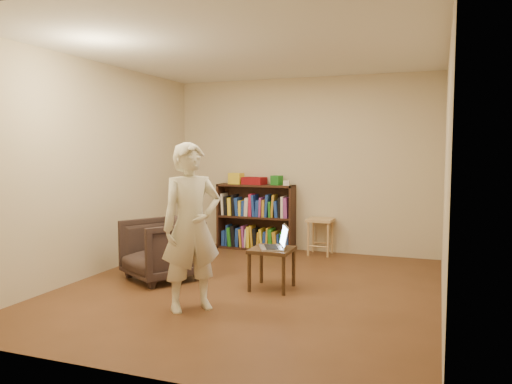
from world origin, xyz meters
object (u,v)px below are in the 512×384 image
(armchair, at_px, (162,249))
(laptop, at_px, (276,243))
(person, at_px, (191,227))
(stool, at_px, (320,226))
(side_table, at_px, (272,255))
(bookshelf, at_px, (256,221))

(armchair, bearing_deg, laptop, 34.01)
(armchair, relative_size, person, 0.49)
(stool, relative_size, side_table, 1.16)
(bookshelf, distance_m, person, 3.00)
(stool, height_order, laptop, laptop)
(laptop, bearing_deg, side_table, -119.00)
(side_table, distance_m, laptop, 0.15)
(stool, xyz_separation_m, person, (-0.59, -2.88, 0.38))
(laptop, height_order, person, person)
(bookshelf, relative_size, stool, 2.26)
(bookshelf, xyz_separation_m, stool, (1.02, -0.06, -0.01))
(stool, bearing_deg, side_table, -92.80)
(stool, relative_size, armchair, 0.67)
(stool, height_order, side_table, stool)
(stool, distance_m, side_table, 1.95)
(stool, height_order, armchair, armchair)
(bookshelf, xyz_separation_m, side_table, (0.93, -2.01, -0.06))
(bookshelf, distance_m, armchair, 2.12)
(armchair, height_order, side_table, armchair)
(side_table, height_order, person, person)
(side_table, bearing_deg, person, -118.05)
(side_table, xyz_separation_m, person, (-0.50, -0.93, 0.42))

